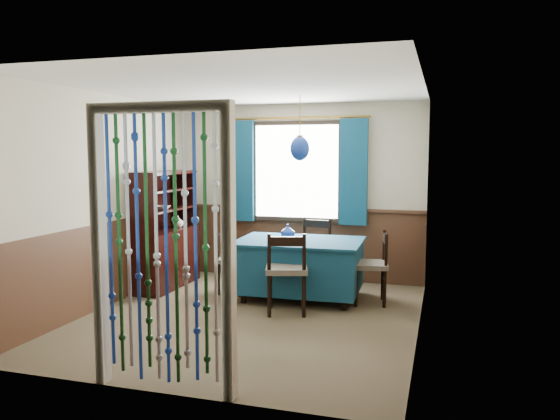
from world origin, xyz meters
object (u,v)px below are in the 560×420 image
(chair_near, at_px, (287,270))
(bowl_shelf, at_px, (162,207))
(dining_table, at_px, (299,265))
(pendant_lamp, at_px, (300,148))
(chair_right, at_px, (372,265))
(vase_table, at_px, (288,232))
(sideboard, at_px, (165,246))
(chair_far, at_px, (313,250))
(vase_sideboard, at_px, (178,221))
(chair_left, at_px, (232,260))

(chair_near, height_order, bowl_shelf, bowl_shelf)
(dining_table, distance_m, pendant_lamp, 1.44)
(chair_right, bearing_deg, vase_table, 80.37)
(chair_right, height_order, sideboard, sideboard)
(vase_table, bearing_deg, pendant_lamp, -14.07)
(chair_right, relative_size, pendant_lamp, 1.12)
(chair_right, relative_size, bowl_shelf, 3.82)
(chair_near, distance_m, chair_far, 1.37)
(chair_near, xyz_separation_m, chair_far, (-0.02, 1.37, -0.01))
(pendant_lamp, height_order, vase_sideboard, pendant_lamp)
(chair_right, height_order, bowl_shelf, bowl_shelf)
(chair_near, height_order, sideboard, sideboard)
(chair_left, height_order, pendant_lamp, pendant_lamp)
(vase_table, xyz_separation_m, vase_sideboard, (-1.67, 0.28, 0.05))
(vase_table, height_order, vase_sideboard, vase_sideboard)
(pendant_lamp, xyz_separation_m, vase_sideboard, (-1.83, 0.32, -0.99))
(chair_near, bearing_deg, vase_sideboard, 135.76)
(chair_near, bearing_deg, chair_far, 74.53)
(chair_right, relative_size, vase_table, 5.10)
(vase_table, bearing_deg, sideboard, 179.36)
(dining_table, height_order, vase_sideboard, vase_sideboard)
(chair_right, relative_size, sideboard, 0.56)
(chair_far, xyz_separation_m, vase_table, (-0.17, -0.68, 0.34))
(sideboard, height_order, vase_sideboard, sideboard)
(vase_sideboard, bearing_deg, dining_table, -10.08)
(chair_left, xyz_separation_m, sideboard, (-0.99, 0.05, 0.12))
(chair_left, relative_size, sideboard, 0.52)
(pendant_lamp, height_order, vase_table, pendant_lamp)
(vase_sideboard, bearing_deg, chair_far, 12.04)
(chair_left, xyz_separation_m, vase_sideboard, (-0.93, 0.31, 0.44))
(bowl_shelf, bearing_deg, sideboard, 109.19)
(chair_near, distance_m, sideboard, 2.04)
(chair_far, height_order, vase_sideboard, vase_sideboard)
(chair_far, xyz_separation_m, chair_left, (-0.91, -0.70, -0.05))
(chair_left, distance_m, bowl_shelf, 1.15)
(chair_near, height_order, pendant_lamp, pendant_lamp)
(chair_near, xyz_separation_m, pendant_lamp, (-0.02, 0.66, 1.37))
(dining_table, xyz_separation_m, vase_sideboard, (-1.83, 0.32, 0.44))
(dining_table, relative_size, chair_right, 1.80)
(chair_left, xyz_separation_m, vase_table, (0.74, 0.03, 0.39))
(vase_sideboard, bearing_deg, pendant_lamp, -10.08)
(chair_near, height_order, vase_sideboard, vase_sideboard)
(pendant_lamp, height_order, bowl_shelf, pendant_lamp)
(sideboard, bearing_deg, chair_right, 0.25)
(chair_left, height_order, vase_table, vase_table)
(chair_left, bearing_deg, bowl_shelf, -80.20)
(chair_far, bearing_deg, chair_near, 98.03)
(pendant_lamp, relative_size, vase_table, 4.57)
(bowl_shelf, bearing_deg, vase_sideboard, 90.00)
(dining_table, xyz_separation_m, chair_left, (-0.90, 0.01, 0.00))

